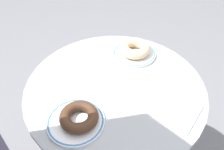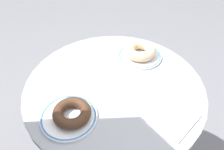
% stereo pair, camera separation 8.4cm
% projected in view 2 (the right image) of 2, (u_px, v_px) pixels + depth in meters
% --- Properties ---
extents(cafe_table, '(0.66, 0.66, 0.77)m').
position_uv_depth(cafe_table, '(114.00, 125.00, 1.01)').
color(cafe_table, '#999EA3').
rests_on(cafe_table, ground).
extents(plate_left, '(0.18, 0.18, 0.01)m').
position_uv_depth(plate_left, '(69.00, 117.00, 0.74)').
color(plate_left, white).
rests_on(plate_left, cafe_table).
extents(plate_right, '(0.18, 0.18, 0.01)m').
position_uv_depth(plate_right, '(140.00, 55.00, 0.97)').
color(plate_right, white).
rests_on(plate_right, cafe_table).
extents(donut_chocolate, '(0.17, 0.17, 0.03)m').
position_uv_depth(donut_chocolate, '(72.00, 113.00, 0.72)').
color(donut_chocolate, '#422819').
rests_on(donut_chocolate, plate_left).
extents(donut_glazed, '(0.18, 0.18, 0.04)m').
position_uv_depth(donut_glazed, '(140.00, 50.00, 0.95)').
color(donut_glazed, '#E0B789').
rests_on(donut_glazed, plate_right).
extents(paper_napkin, '(0.16, 0.15, 0.01)m').
position_uv_depth(paper_napkin, '(171.00, 117.00, 0.74)').
color(paper_napkin, white).
rests_on(paper_napkin, cafe_table).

